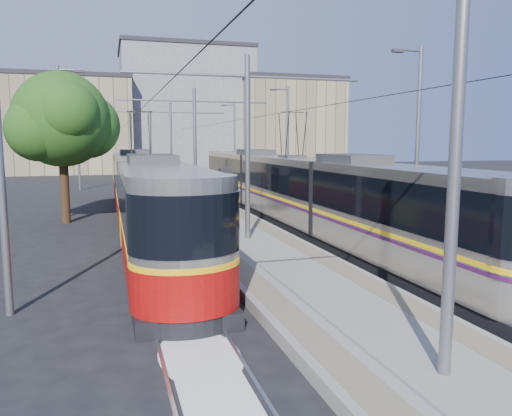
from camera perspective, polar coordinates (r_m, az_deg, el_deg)
name	(u,v)px	position (r m, az deg, el deg)	size (l,w,h in m)	color
ground	(337,312)	(12.40, 9.20, -11.64)	(160.00, 160.00, 0.00)	black
platform	(205,212)	(28.28, -5.85, -0.41)	(4.00, 50.00, 0.30)	gray
tactile_strip_left	(179,210)	(28.03, -8.77, -0.21)	(0.70, 50.00, 0.01)	gray
tactile_strip_right	(230,208)	(28.56, -2.99, 0.01)	(0.70, 50.00, 0.01)	gray
rails	(205,214)	(28.30, -5.85, -0.68)	(8.71, 70.00, 0.03)	gray
track_arrow	(216,392)	(8.69, -4.64, -20.26)	(1.20, 5.00, 0.01)	silver
tram_left	(142,190)	(24.96, -12.88, 1.97)	(2.43, 30.07, 5.50)	black
tram_right	(292,186)	(24.92, 4.12, 2.48)	(2.43, 31.97, 5.50)	black
catenary	(214,132)	(25.22, -4.77, 8.60)	(9.20, 70.00, 7.00)	slate
street_lamps	(192,140)	(31.95, -7.29, 7.73)	(15.18, 38.22, 8.00)	slate
shelter	(225,189)	(26.78, -3.53, 2.16)	(0.78, 1.14, 2.37)	black
tree	(68,122)	(26.83, -20.67, 9.23)	(5.15, 4.76, 7.49)	#382314
building_left	(68,125)	(70.73, -20.67, 8.84)	(16.32, 12.24, 12.42)	#968C65
building_centre	(185,110)	(75.51, -8.12, 11.05)	(18.36, 14.28, 17.45)	gray
building_right	(288,125)	(73.04, 3.71, 9.50)	(14.28, 10.20, 13.04)	#968C65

